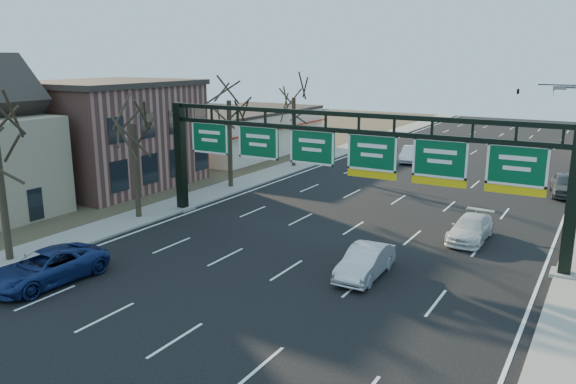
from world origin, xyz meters
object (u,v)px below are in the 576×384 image
Objects in this scene: car_blue_suv at (47,267)px; car_white_wagon at (471,228)px; sign_gantry at (344,158)px; car_silver_sedan at (365,262)px.

car_white_wagon is (15.28, 16.11, -0.09)m from car_blue_suv.
car_white_wagon is at bearing 26.92° from sign_gantry.
sign_gantry is 7.07m from car_silver_sedan.
car_blue_suv reaches higher than car_silver_sedan.
sign_gantry reaches higher than car_white_wagon.
car_silver_sedan is 8.61m from car_white_wagon.
car_silver_sedan is at bearing -54.49° from sign_gantry.
car_blue_suv is 22.20m from car_white_wagon.
car_white_wagon is at bearing 49.85° from car_blue_suv.
sign_gantry reaches higher than car_blue_suv.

